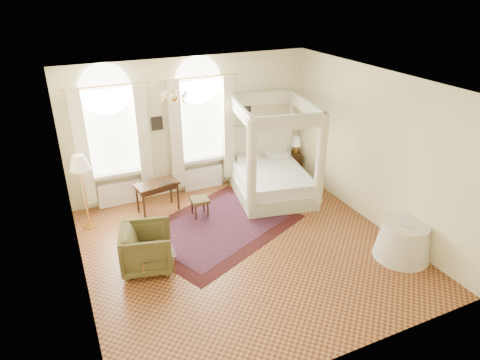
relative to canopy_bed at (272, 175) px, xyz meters
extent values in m
plane|color=#9D5E2D|center=(-1.59, -1.83, -0.53)|extent=(6.00, 6.00, 0.00)
plane|color=#FFF3C2|center=(-1.59, 1.17, 1.12)|extent=(6.00, 0.00, 6.00)
plane|color=#FFF3C2|center=(-1.59, -4.83, 1.12)|extent=(6.00, 0.00, 6.00)
plane|color=#FFF3C2|center=(-4.59, -1.83, 1.12)|extent=(0.00, 6.00, 6.00)
plane|color=#FFF3C2|center=(1.41, -1.83, 1.12)|extent=(0.00, 6.00, 6.00)
plane|color=white|center=(-1.59, -1.83, 2.77)|extent=(6.00, 6.00, 0.00)
cube|color=white|center=(-3.49, 1.14, 1.27)|extent=(1.10, 0.04, 1.90)
cylinder|color=white|center=(-3.49, 1.14, 2.22)|extent=(1.10, 0.04, 1.10)
cube|color=white|center=(-3.49, 1.05, 0.28)|extent=(1.32, 0.24, 0.08)
cube|color=beige|center=(-4.16, 0.97, 1.02)|extent=(0.28, 0.14, 2.60)
cube|color=beige|center=(-2.82, 0.97, 1.02)|extent=(0.28, 0.14, 2.60)
cube|color=white|center=(-3.49, 1.07, -0.23)|extent=(1.00, 0.12, 0.58)
cube|color=white|center=(-1.39, 1.14, 1.27)|extent=(1.10, 0.04, 1.90)
cylinder|color=white|center=(-1.39, 1.14, 2.22)|extent=(1.10, 0.04, 1.10)
cube|color=white|center=(-1.39, 1.05, 0.28)|extent=(1.32, 0.24, 0.08)
cube|color=beige|center=(-2.06, 0.97, 1.02)|extent=(0.28, 0.14, 2.60)
cube|color=beige|center=(-0.72, 0.97, 1.02)|extent=(0.28, 0.14, 2.60)
cube|color=white|center=(-1.39, 1.07, -0.23)|extent=(1.00, 0.12, 0.58)
cylinder|color=gold|center=(-2.49, -0.63, 2.57)|extent=(0.02, 0.02, 0.40)
sphere|color=gold|center=(-2.49, -0.63, 2.35)|extent=(0.16, 0.16, 0.16)
sphere|color=beige|center=(-2.27, -0.63, 2.42)|extent=(0.07, 0.07, 0.07)
sphere|color=beige|center=(-2.38, -0.44, 2.42)|extent=(0.07, 0.07, 0.07)
sphere|color=beige|center=(-2.60, -0.44, 2.42)|extent=(0.07, 0.07, 0.07)
sphere|color=beige|center=(-2.71, -0.63, 2.42)|extent=(0.07, 0.07, 0.07)
sphere|color=beige|center=(-2.60, -0.82, 2.42)|extent=(0.07, 0.07, 0.07)
sphere|color=beige|center=(-2.38, -0.82, 2.42)|extent=(0.07, 0.07, 0.07)
cube|color=black|center=(-2.44, 1.14, 1.32)|extent=(0.26, 0.03, 0.32)
cube|color=black|center=(-0.14, 1.14, 1.42)|extent=(0.22, 0.03, 0.26)
cube|color=beige|center=(0.00, 0.01, -0.35)|extent=(2.06, 2.39, 0.36)
cube|color=white|center=(0.00, 0.01, -0.03)|extent=(1.95, 2.27, 0.28)
cube|color=beige|center=(0.19, 1.01, 0.37)|extent=(1.69, 0.39, 1.20)
cube|color=beige|center=(-0.60, 1.14, 0.62)|extent=(0.11, 0.11, 2.31)
cube|color=beige|center=(0.96, 0.85, 0.62)|extent=(0.11, 0.11, 2.31)
cube|color=beige|center=(-0.96, -0.82, 0.62)|extent=(0.11, 0.11, 2.31)
cube|color=beige|center=(0.60, -1.11, 0.62)|extent=(0.11, 0.11, 2.31)
cube|color=beige|center=(0.18, 0.99, 1.78)|extent=(1.69, 0.39, 0.08)
cube|color=beige|center=(-0.18, -0.96, 1.78)|extent=(1.69, 0.39, 0.08)
cube|color=beige|center=(-0.78, 0.16, 1.78)|extent=(0.46, 2.09, 0.08)
cube|color=beige|center=(0.78, -0.13, 1.78)|extent=(0.46, 2.09, 0.08)
cube|color=beige|center=(0.18, 0.99, 1.63)|extent=(1.74, 0.36, 0.28)
cube|color=beige|center=(-0.18, -0.96, 1.63)|extent=(1.74, 0.36, 0.28)
cube|color=beige|center=(-0.78, 0.16, 1.63)|extent=(0.44, 2.14, 0.28)
cube|color=beige|center=(0.78, -0.13, 1.63)|extent=(0.44, 2.14, 0.28)
cylinder|color=beige|center=(-0.96, -0.82, 0.72)|extent=(0.22, 0.22, 2.11)
cylinder|color=beige|center=(0.60, -1.11, 0.72)|extent=(0.22, 0.22, 2.11)
cube|color=#321E0D|center=(1.11, 0.87, -0.23)|extent=(0.50, 0.47, 0.62)
cylinder|color=gold|center=(1.20, 0.89, 0.19)|extent=(0.13, 0.13, 0.21)
cone|color=beige|center=(1.20, 0.89, 0.40)|extent=(0.30, 0.30, 0.23)
cube|color=#321E0D|center=(-2.75, 0.39, 0.15)|extent=(1.02, 0.65, 0.06)
cube|color=#321E0D|center=(-2.75, 0.39, 0.06)|extent=(0.91, 0.54, 0.09)
cylinder|color=#321E0D|center=(-3.19, 0.50, -0.20)|extent=(0.05, 0.05, 0.66)
cylinder|color=#321E0D|center=(-2.37, 0.65, -0.20)|extent=(0.05, 0.05, 0.66)
cylinder|color=#321E0D|center=(-3.13, 0.13, -0.20)|extent=(0.05, 0.05, 0.66)
cylinder|color=#321E0D|center=(-2.30, 0.27, -0.20)|extent=(0.05, 0.05, 0.66)
imported|color=black|center=(-2.56, 0.29, 0.19)|extent=(0.40, 0.33, 0.03)
cube|color=#40341B|center=(-1.95, -0.22, -0.14)|extent=(0.39, 0.39, 0.08)
cylinder|color=#321E0D|center=(-2.10, -0.36, -0.35)|extent=(0.04, 0.04, 0.36)
cylinder|color=#321E0D|center=(-1.82, -0.37, -0.35)|extent=(0.04, 0.04, 0.36)
cylinder|color=#321E0D|center=(-2.09, -0.08, -0.35)|extent=(0.04, 0.04, 0.36)
cylinder|color=#321E0D|center=(-1.81, -0.09, -0.35)|extent=(0.04, 0.04, 0.36)
imported|color=#4B4420|center=(-3.48, -1.62, -0.11)|extent=(1.11, 1.09, 0.84)
cube|color=white|center=(-3.36, -1.87, -0.11)|extent=(0.67, 0.50, 0.02)
cylinder|color=gold|center=(-3.65, -2.02, -0.32)|extent=(0.03, 0.03, 0.42)
cylinder|color=gold|center=(-3.10, -2.08, -0.32)|extent=(0.03, 0.03, 0.42)
cylinder|color=gold|center=(-3.61, -1.67, -0.32)|extent=(0.03, 0.03, 0.42)
cylinder|color=gold|center=(-3.07, -1.72, -0.32)|extent=(0.03, 0.03, 0.42)
cylinder|color=gold|center=(-4.29, 0.33, -0.52)|extent=(0.29, 0.29, 0.03)
cylinder|color=gold|center=(-4.29, 0.33, 0.20)|extent=(0.04, 0.04, 1.46)
cone|color=beige|center=(-4.29, 0.33, 0.98)|extent=(0.43, 0.43, 0.31)
cube|color=#3D0E11|center=(-1.79, -0.87, -0.53)|extent=(3.99, 3.54, 0.01)
cube|color=black|center=(-1.79, -0.87, -0.52)|extent=(3.31, 2.85, 0.01)
cone|color=silver|center=(1.06, -3.32, -0.19)|extent=(1.07, 1.07, 0.69)
cylinder|color=silver|center=(1.06, -3.32, 0.17)|extent=(0.87, 0.87, 0.04)
imported|color=black|center=(0.97, -3.40, 0.20)|extent=(0.29, 0.30, 0.02)
camera|label=1|loc=(-4.65, -8.27, 4.38)|focal=32.00mm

